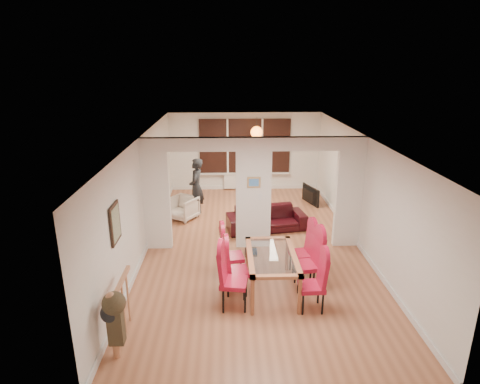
{
  "coord_description": "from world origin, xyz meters",
  "views": [
    {
      "loc": [
        -0.59,
        -8.65,
        4.16
      ],
      "look_at": [
        -0.29,
        0.6,
        1.15
      ],
      "focal_mm": 30.0,
      "sensor_mm": 36.0,
      "label": 1
    }
  ],
  "objects_px": {
    "dining_chair_lc": "(233,253)",
    "television": "(308,195)",
    "dining_chair_lb": "(237,267)",
    "dining_chair_rb": "(307,261)",
    "coffee_table": "(255,208)",
    "bowl": "(251,205)",
    "dining_table": "(271,273)",
    "dining_chair_la": "(234,278)",
    "armchair": "(183,208)",
    "person": "(196,187)",
    "sofa": "(266,218)",
    "bottle": "(259,201)",
    "dining_chair_ra": "(312,282)",
    "dining_chair_rc": "(301,250)"
  },
  "relations": [
    {
      "from": "bowl",
      "to": "dining_table",
      "type": "bearing_deg",
      "value": -88.16
    },
    {
      "from": "dining_chair_la",
      "to": "coffee_table",
      "type": "bearing_deg",
      "value": 90.36
    },
    {
      "from": "dining_chair_rb",
      "to": "coffee_table",
      "type": "relative_size",
      "value": 1.19
    },
    {
      "from": "armchair",
      "to": "bowl",
      "type": "distance_m",
      "value": 1.96
    },
    {
      "from": "dining_chair_la",
      "to": "armchair",
      "type": "relative_size",
      "value": 1.64
    },
    {
      "from": "dining_chair_lb",
      "to": "dining_chair_rb",
      "type": "bearing_deg",
      "value": -3.01
    },
    {
      "from": "armchair",
      "to": "sofa",
      "type": "bearing_deg",
      "value": 13.1
    },
    {
      "from": "person",
      "to": "dining_chair_rb",
      "type": "bearing_deg",
      "value": 37.3
    },
    {
      "from": "television",
      "to": "bottle",
      "type": "xyz_separation_m",
      "value": [
        -1.55,
        -0.7,
        0.08
      ]
    },
    {
      "from": "sofa",
      "to": "coffee_table",
      "type": "bearing_deg",
      "value": 88.43
    },
    {
      "from": "dining_chair_rc",
      "to": "bowl",
      "type": "xyz_separation_m",
      "value": [
        -0.79,
        3.56,
        -0.3
      ]
    },
    {
      "from": "person",
      "to": "coffee_table",
      "type": "xyz_separation_m",
      "value": [
        1.68,
        0.21,
        -0.71
      ]
    },
    {
      "from": "television",
      "to": "sofa",
      "type": "bearing_deg",
      "value": 123.81
    },
    {
      "from": "dining_chair_la",
      "to": "dining_chair_lb",
      "type": "distance_m",
      "value": 0.49
    },
    {
      "from": "dining_table",
      "to": "bowl",
      "type": "relative_size",
      "value": 7.77
    },
    {
      "from": "dining_chair_lb",
      "to": "person",
      "type": "distance_m",
      "value": 4.2
    },
    {
      "from": "dining_table",
      "to": "dining_chair_lc",
      "type": "height_order",
      "value": "dining_chair_lc"
    },
    {
      "from": "dining_table",
      "to": "television",
      "type": "height_order",
      "value": "dining_table"
    },
    {
      "from": "dining_chair_rc",
      "to": "person",
      "type": "distance_m",
      "value": 4.18
    },
    {
      "from": "dining_chair_rc",
      "to": "bowl",
      "type": "relative_size",
      "value": 5.23
    },
    {
      "from": "dining_chair_lb",
      "to": "bottle",
      "type": "bearing_deg",
      "value": 72.53
    },
    {
      "from": "dining_chair_ra",
      "to": "armchair",
      "type": "height_order",
      "value": "dining_chair_ra"
    },
    {
      "from": "dining_chair_rb",
      "to": "television",
      "type": "relative_size",
      "value": 1.21
    },
    {
      "from": "dining_chair_ra",
      "to": "television",
      "type": "bearing_deg",
      "value": 77.63
    },
    {
      "from": "dining_table",
      "to": "dining_chair_ra",
      "type": "xyz_separation_m",
      "value": [
        0.63,
        -0.62,
        0.15
      ]
    },
    {
      "from": "dining_chair_lb",
      "to": "bowl",
      "type": "relative_size",
      "value": 4.96
    },
    {
      "from": "dining_chair_rc",
      "to": "dining_chair_rb",
      "type": "bearing_deg",
      "value": -97.24
    },
    {
      "from": "dining_table",
      "to": "bowl",
      "type": "bearing_deg",
      "value": 91.84
    },
    {
      "from": "dining_chair_la",
      "to": "sofa",
      "type": "relative_size",
      "value": 0.57
    },
    {
      "from": "dining_chair_lc",
      "to": "television",
      "type": "distance_m",
      "value": 4.95
    },
    {
      "from": "dining_chair_lc",
      "to": "bowl",
      "type": "bearing_deg",
      "value": 71.94
    },
    {
      "from": "dining_chair_ra",
      "to": "person",
      "type": "xyz_separation_m",
      "value": [
        -2.32,
        4.64,
        0.3
      ]
    },
    {
      "from": "coffee_table",
      "to": "bowl",
      "type": "height_order",
      "value": "bowl"
    },
    {
      "from": "dining_chair_ra",
      "to": "bottle",
      "type": "distance_m",
      "value": 4.82
    },
    {
      "from": "dining_table",
      "to": "armchair",
      "type": "distance_m",
      "value": 4.27
    },
    {
      "from": "dining_chair_lc",
      "to": "dining_chair_lb",
      "type": "bearing_deg",
      "value": -91.35
    },
    {
      "from": "dining_chair_la",
      "to": "bottle",
      "type": "relative_size",
      "value": 4.45
    },
    {
      "from": "dining_chair_lb",
      "to": "dining_chair_rc",
      "type": "bearing_deg",
      "value": 17.63
    },
    {
      "from": "dining_table",
      "to": "dining_chair_rc",
      "type": "bearing_deg",
      "value": 41.44
    },
    {
      "from": "dining_chair_la",
      "to": "dining_chair_rb",
      "type": "bearing_deg",
      "value": 31.32
    },
    {
      "from": "person",
      "to": "sofa",
      "type": "bearing_deg",
      "value": 66.55
    },
    {
      "from": "dining_chair_la",
      "to": "person",
      "type": "relative_size",
      "value": 0.7
    },
    {
      "from": "dining_chair_lb",
      "to": "dining_chair_rb",
      "type": "relative_size",
      "value": 0.91
    },
    {
      "from": "coffee_table",
      "to": "dining_chair_rc",
      "type": "bearing_deg",
      "value": -79.68
    },
    {
      "from": "dining_chair_rb",
      "to": "person",
      "type": "distance_m",
      "value": 4.62
    },
    {
      "from": "bowl",
      "to": "dining_chair_lc",
      "type": "bearing_deg",
      "value": -99.31
    },
    {
      "from": "coffee_table",
      "to": "bowl",
      "type": "xyz_separation_m",
      "value": [
        -0.13,
        -0.09,
        0.14
      ]
    },
    {
      "from": "bowl",
      "to": "dining_chair_la",
      "type": "bearing_deg",
      "value": -97.16
    },
    {
      "from": "bottle",
      "to": "bowl",
      "type": "bearing_deg",
      "value": -172.69
    },
    {
      "from": "person",
      "to": "coffee_table",
      "type": "relative_size",
      "value": 1.71
    }
  ]
}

